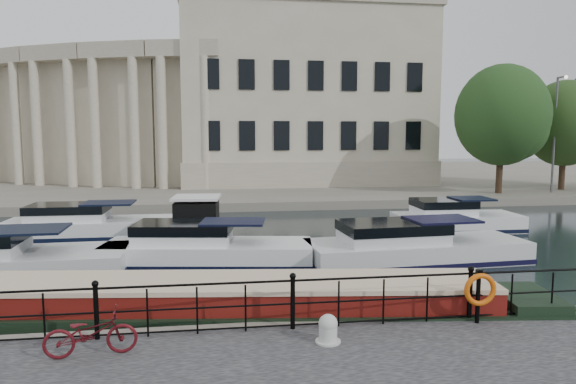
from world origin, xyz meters
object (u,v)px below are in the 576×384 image
object	(u,v)px
bicycle	(91,333)
mooring_bollard	(328,329)
life_ring_post	(480,290)
harbour_hut	(197,223)
narrowboat	(218,314)

from	to	relation	value
bicycle	mooring_bollard	xyz separation A→B (m)	(4.52, -0.01, -0.17)
bicycle	mooring_bollard	size ratio (longest dim) A/B	2.93
bicycle	life_ring_post	size ratio (longest dim) A/B	1.40
mooring_bollard	harbour_hut	xyz separation A→B (m)	(-2.97, 11.91, 0.13)
bicycle	harbour_hut	distance (m)	12.01
life_ring_post	narrowboat	distance (m)	6.03
mooring_bollard	harbour_hut	distance (m)	12.28
mooring_bollard	harbour_hut	size ratio (longest dim) A/B	0.21
harbour_hut	mooring_bollard	bearing A→B (deg)	-71.08
narrowboat	harbour_hut	bearing A→B (deg)	101.72
mooring_bollard	narrowboat	xyz separation A→B (m)	(-2.15, 2.46, -0.45)
life_ring_post	narrowboat	xyz separation A→B (m)	(-5.63, 1.94, -0.93)
mooring_bollard	harbour_hut	world-z (taller)	harbour_hut
mooring_bollard	life_ring_post	world-z (taller)	life_ring_post
bicycle	life_ring_post	world-z (taller)	life_ring_post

